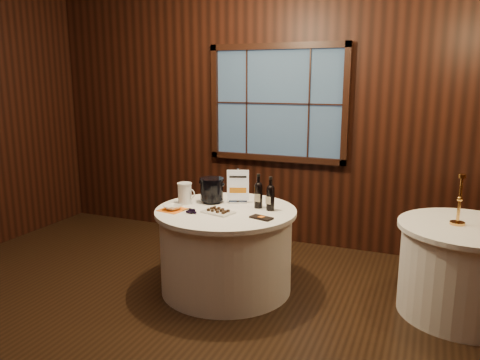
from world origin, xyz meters
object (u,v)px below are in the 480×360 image
at_px(main_table, 226,249).
at_px(grape_bunch, 192,211).
at_px(port_bottle_left, 258,193).
at_px(side_table, 463,270).
at_px(cracker_bowl, 173,207).
at_px(sign_stand, 238,191).
at_px(chocolate_box, 261,218).
at_px(glass_pitcher, 185,193).
at_px(chocolate_plate, 218,211).
at_px(port_bottle_right, 270,196).
at_px(brass_candlestick, 459,206).
at_px(ice_bucket, 212,190).

height_order(main_table, grape_bunch, grape_bunch).
bearing_deg(grape_bunch, port_bottle_left, 38.58).
height_order(side_table, cracker_bowl, cracker_bowl).
bearing_deg(main_table, sign_stand, 86.24).
xyz_separation_m(chocolate_box, glass_pitcher, (-0.83, 0.18, 0.09)).
relative_size(main_table, chocolate_box, 6.70).
distance_m(chocolate_plate, grape_bunch, 0.23).
height_order(sign_stand, chocolate_box, sign_stand).
height_order(main_table, port_bottle_left, port_bottle_left).
distance_m(port_bottle_right, glass_pitcher, 0.82).
bearing_deg(brass_candlestick, ice_bucket, -176.41).
relative_size(port_bottle_left, chocolate_plate, 1.04).
xyz_separation_m(chocolate_plate, grape_bunch, (-0.21, -0.09, 0.00)).
xyz_separation_m(main_table, sign_stand, (0.02, 0.24, 0.50)).
relative_size(main_table, brass_candlestick, 3.06).
height_order(glass_pitcher, cracker_bowl, glass_pitcher).
height_order(grape_bunch, brass_candlestick, brass_candlestick).
height_order(ice_bucket, glass_pitcher, ice_bucket).
relative_size(ice_bucket, brass_candlestick, 0.57).
distance_m(side_table, glass_pitcher, 2.50).
xyz_separation_m(sign_stand, brass_candlestick, (1.91, 0.06, 0.04)).
height_order(ice_bucket, chocolate_box, ice_bucket).
relative_size(chocolate_box, brass_candlestick, 0.46).
relative_size(ice_bucket, grape_bunch, 1.41).
xyz_separation_m(main_table, chocolate_box, (0.40, -0.15, 0.39)).
height_order(sign_stand, glass_pitcher, sign_stand).
distance_m(port_bottle_left, chocolate_plate, 0.42).
xyz_separation_m(side_table, grape_bunch, (-2.22, -0.53, 0.40)).
distance_m(ice_bucket, grape_bunch, 0.41).
bearing_deg(sign_stand, chocolate_plate, -115.27).
xyz_separation_m(chocolate_plate, brass_candlestick, (1.93, 0.44, 0.14)).
bearing_deg(sign_stand, grape_bunch, -138.48).
relative_size(side_table, chocolate_plate, 3.55).
bearing_deg(cracker_bowl, port_bottle_left, 27.78).
distance_m(port_bottle_right, grape_bunch, 0.71).
bearing_deg(chocolate_box, cracker_bowl, -160.82).
distance_m(ice_bucket, glass_pitcher, 0.26).
height_order(chocolate_plate, glass_pitcher, glass_pitcher).
bearing_deg(side_table, ice_bucket, -176.54).
height_order(side_table, brass_candlestick, brass_candlestick).
bearing_deg(sign_stand, port_bottle_right, -39.52).
distance_m(main_table, sign_stand, 0.55).
bearing_deg(chocolate_box, glass_pitcher, -176.87).
relative_size(grape_bunch, glass_pitcher, 0.84).
xyz_separation_m(grape_bunch, brass_candlestick, (2.15, 0.53, 0.13)).
distance_m(sign_stand, brass_candlestick, 1.91).
relative_size(side_table, port_bottle_right, 3.53).
height_order(grape_bunch, cracker_bowl, cracker_bowl).
bearing_deg(port_bottle_right, sign_stand, 176.75).
xyz_separation_m(main_table, port_bottle_left, (0.26, 0.16, 0.52)).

